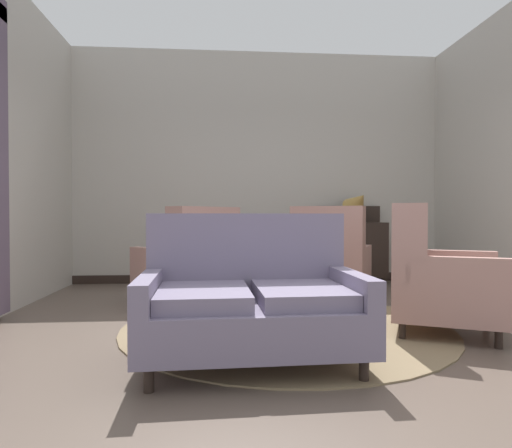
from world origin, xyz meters
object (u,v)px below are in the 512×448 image
coffee_table (300,280)px  armchair_near_window (436,279)px  settee (251,302)px  armchair_foreground_right (191,265)px  sideboard (352,248)px  porcelain_vase (304,255)px  gramophone (357,205)px  armchair_far_left (330,258)px

coffee_table → armchair_near_window: size_ratio=0.92×
coffee_table → settee: settee is taller
armchair_foreground_right → sideboard: sideboard is taller
porcelain_vase → settee: size_ratio=0.25×
armchair_near_window → gramophone: gramophone is taller
armchair_foreground_right → sideboard: 2.59m
sideboard → gramophone: bearing=-61.6°
settee → porcelain_vase: bearing=60.3°
settee → gramophone: 3.69m
coffee_table → porcelain_vase: (0.03, -0.03, 0.23)m
gramophone → coffee_table: bearing=-120.0°
armchair_foreground_right → gramophone: bearing=164.2°
coffee_table → armchair_far_left: size_ratio=0.89×
gramophone → sideboard: bearing=118.4°
sideboard → gramophone: size_ratio=2.11×
coffee_table → armchair_foreground_right: armchair_foreground_right is taller
armchair_near_window → porcelain_vase: bearing=89.3°
armchair_far_left → gramophone: size_ratio=2.11×
armchair_near_window → armchair_foreground_right: armchair_near_window is taller
settee → armchair_foreground_right: size_ratio=1.21×
settee → armchair_far_left: 2.62m
armchair_foreground_right → sideboard: bearing=166.5°
sideboard → armchair_foreground_right: bearing=-148.2°
porcelain_vase → armchair_far_left: (0.57, 1.29, -0.15)m
sideboard → gramophone: gramophone is taller
coffee_table → armchair_far_left: 1.40m
armchair_foreground_right → gramophone: (2.25, 1.27, 0.69)m
porcelain_vase → settee: settee is taller
settee → gramophone: bearing=59.4°
armchair_foreground_right → porcelain_vase: bearing=97.2°
porcelain_vase → gramophone: (1.17, 2.11, 0.52)m
armchair_far_left → settee: bearing=91.0°
coffee_table → gramophone: size_ratio=1.87×
armchair_far_left → sideboard: size_ratio=1.00×
armchair_near_window → sideboard: bearing=22.7°
armchair_far_left → sideboard: (0.54, 0.91, 0.05)m
coffee_table → armchair_near_window: bearing=-26.4°
armchair_near_window → sideboard: (0.11, 2.68, 0.05)m
settee → gramophone: gramophone is taller
armchair_foreground_right → sideboard: (2.20, 1.36, 0.06)m
armchair_foreground_right → coffee_table: bearing=97.5°
coffee_table → armchair_far_left: (0.60, 1.26, 0.08)m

